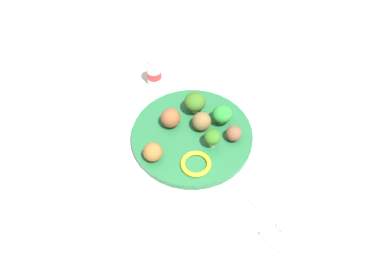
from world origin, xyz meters
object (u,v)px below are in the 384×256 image
(plate, at_px, (192,136))
(napkin, at_px, (262,220))
(meatball_front_left, at_px, (234,134))
(broccoli_floret_far_rim, at_px, (212,137))
(knife, at_px, (258,227))
(yogurt_bottle, at_px, (154,72))
(broccoli_floret_mid_right, at_px, (222,114))
(broccoli_floret_near_rim, at_px, (195,102))
(meatball_back_right, at_px, (201,121))
(meatball_near_rim, at_px, (171,118))
(pepper_ring_mid_left, at_px, (196,164))
(meatball_center, at_px, (154,153))
(fork, at_px, (271,216))

(plate, bearing_deg, napkin, -5.03)
(napkin, bearing_deg, meatball_front_left, 154.56)
(broccoli_floret_far_rim, height_order, napkin, broccoli_floret_far_rim)
(napkin, xyz_separation_m, knife, (0.01, -0.02, 0.00))
(broccoli_floret_far_rim, height_order, yogurt_bottle, yogurt_bottle)
(broccoli_floret_far_rim, bearing_deg, broccoli_floret_mid_right, 120.97)
(broccoli_floret_mid_right, height_order, broccoli_floret_near_rim, broccoli_floret_near_rim)
(plate, xyz_separation_m, meatball_front_left, (0.07, 0.06, 0.03))
(broccoli_floret_near_rim, relative_size, knife, 0.36)
(meatball_back_right, bearing_deg, meatball_near_rim, -135.36)
(meatball_back_right, xyz_separation_m, pepper_ring_mid_left, (0.07, -0.08, -0.02))
(meatball_back_right, relative_size, meatball_near_rim, 0.96)
(meatball_near_rim, distance_m, meatball_center, 0.10)
(broccoli_floret_near_rim, bearing_deg, knife, -15.97)
(broccoli_floret_far_rim, bearing_deg, fork, -5.01)
(pepper_ring_mid_left, distance_m, knife, 0.19)
(broccoli_floret_mid_right, bearing_deg, fork, -18.14)
(yogurt_bottle, bearing_deg, pepper_ring_mid_left, -17.22)
(broccoli_floret_far_rim, bearing_deg, knife, -14.75)
(meatball_near_rim, bearing_deg, knife, -3.33)
(broccoli_floret_far_rim, distance_m, meatball_front_left, 0.05)
(broccoli_floret_mid_right, relative_size, napkin, 0.28)
(meatball_center, bearing_deg, broccoli_floret_near_rim, 109.10)
(broccoli_floret_mid_right, height_order, meatball_center, broccoli_floret_mid_right)
(plate, xyz_separation_m, broccoli_floret_mid_right, (0.02, 0.07, 0.04))
(napkin, bearing_deg, broccoli_floret_near_rim, 166.76)
(broccoli_floret_near_rim, bearing_deg, broccoli_floret_mid_right, 21.66)
(meatball_front_left, relative_size, knife, 0.25)
(broccoli_floret_mid_right, xyz_separation_m, meatball_back_right, (-0.02, -0.05, -0.01))
(broccoli_floret_mid_right, bearing_deg, meatball_near_rim, -125.66)
(broccoli_floret_near_rim, xyz_separation_m, meatball_center, (0.05, -0.16, -0.01))
(broccoli_floret_near_rim, xyz_separation_m, meatball_back_right, (0.05, -0.02, -0.01))
(broccoli_floret_near_rim, relative_size, yogurt_bottle, 0.67)
(meatball_front_left, height_order, pepper_ring_mid_left, meatball_front_left)
(meatball_front_left, bearing_deg, yogurt_bottle, -174.50)
(meatball_center, xyz_separation_m, yogurt_bottle, (-0.21, 0.15, -0.00))
(plate, xyz_separation_m, yogurt_bottle, (-0.20, 0.04, 0.03))
(broccoli_floret_near_rim, height_order, meatball_center, broccoli_floret_near_rim)
(meatball_center, height_order, pepper_ring_mid_left, meatball_center)
(napkin, bearing_deg, yogurt_bottle, 172.48)
(meatball_front_left, bearing_deg, knife, -28.72)
(meatball_front_left, bearing_deg, broccoli_floret_far_rim, -107.64)
(meatball_back_right, height_order, pepper_ring_mid_left, meatball_back_right)
(fork, bearing_deg, meatball_back_right, 172.97)
(fork, height_order, yogurt_bottle, yogurt_bottle)
(pepper_ring_mid_left, relative_size, fork, 0.55)
(meatball_near_rim, xyz_separation_m, fork, (0.31, 0.02, -0.03))
(plate, bearing_deg, fork, -0.79)
(pepper_ring_mid_left, height_order, knife, pepper_ring_mid_left)
(broccoli_floret_far_rim, relative_size, meatball_near_rim, 0.97)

